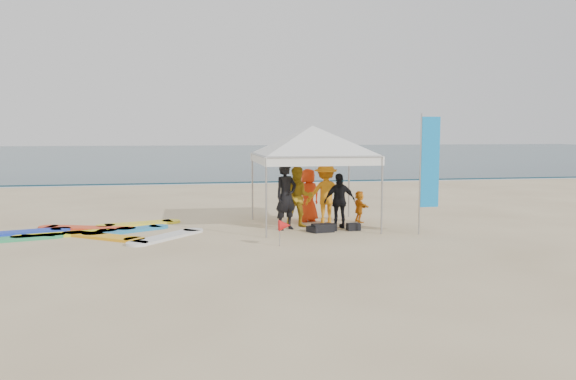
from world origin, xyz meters
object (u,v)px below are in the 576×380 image
(feather_flag, at_px, (429,164))
(person_seated, at_px, (359,206))
(person_black_b, at_px, (340,201))
(marker_pennant, at_px, (285,226))
(canopy_tent, at_px, (312,126))
(person_black_a, at_px, (286,196))
(person_orange_a, at_px, (326,194))
(person_yellow, at_px, (299,197))
(surfboard_spread, at_px, (92,232))
(person_orange_b, at_px, (308,195))

(feather_flag, bearing_deg, person_seated, 117.54)
(person_black_b, height_order, marker_pennant, person_black_b)
(canopy_tent, height_order, marker_pennant, canopy_tent)
(person_black_a, relative_size, person_orange_a, 1.02)
(person_yellow, relative_size, person_black_b, 1.11)
(person_orange_a, xyz_separation_m, marker_pennant, (-1.74, -2.92, -0.42))
(feather_flag, height_order, surfboard_spread, feather_flag)
(person_seated, xyz_separation_m, surfboard_spread, (-7.68, -0.62, -0.44))
(person_orange_a, distance_m, person_orange_b, 0.74)
(marker_pennant, bearing_deg, feather_flag, 11.98)
(feather_flag, xyz_separation_m, marker_pennant, (-4.03, -0.86, -1.40))
(marker_pennant, bearing_deg, person_yellow, 71.54)
(person_yellow, distance_m, person_orange_b, 1.11)
(person_black_a, relative_size, person_yellow, 1.08)
(feather_flag, bearing_deg, person_black_a, 158.79)
(person_orange_b, relative_size, feather_flag, 0.50)
(person_orange_b, relative_size, marker_pennant, 2.54)
(person_yellow, height_order, canopy_tent, canopy_tent)
(person_yellow, height_order, person_orange_a, person_orange_a)
(feather_flag, bearing_deg, marker_pennant, -168.02)
(person_orange_a, bearing_deg, canopy_tent, 27.97)
(person_black_a, distance_m, person_seated, 2.61)
(person_orange_a, distance_m, surfboard_spread, 6.64)
(person_orange_a, xyz_separation_m, person_seated, (1.11, 0.21, -0.44))
(person_orange_b, bearing_deg, surfboard_spread, -9.18)
(marker_pennant, bearing_deg, surfboard_spread, 152.53)
(person_black_a, xyz_separation_m, person_orange_a, (1.31, 0.66, -0.02))
(person_yellow, relative_size, feather_flag, 0.54)
(person_seated, relative_size, feather_flag, 0.30)
(person_orange_b, height_order, feather_flag, feather_flag)
(canopy_tent, relative_size, feather_flag, 1.37)
(person_orange_a, bearing_deg, person_black_b, 107.13)
(person_black_b, xyz_separation_m, canopy_tent, (-0.69, 0.49, 2.12))
(person_yellow, distance_m, canopy_tent, 2.08)
(person_orange_b, distance_m, surfboard_spread, 6.30)
(person_seated, bearing_deg, person_orange_a, 96.64)
(person_orange_a, bearing_deg, person_black_a, 26.97)
(person_seated, distance_m, surfboard_spread, 7.72)
(person_orange_b, bearing_deg, canopy_tent, 67.18)
(person_black_b, bearing_deg, canopy_tent, -40.36)
(marker_pennant, bearing_deg, person_black_b, 47.98)
(person_yellow, bearing_deg, feather_flag, -23.85)
(person_black_a, xyz_separation_m, feather_flag, (3.60, -1.40, 0.96))
(canopy_tent, bearing_deg, person_yellow, -162.70)
(person_black_b, relative_size, canopy_tent, 0.36)
(surfboard_spread, bearing_deg, person_black_a, -2.81)
(person_black_b, distance_m, marker_pennant, 2.95)
(person_orange_a, bearing_deg, person_orange_b, -57.01)
(person_orange_b, relative_size, canopy_tent, 0.37)
(feather_flag, distance_m, marker_pennant, 4.35)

